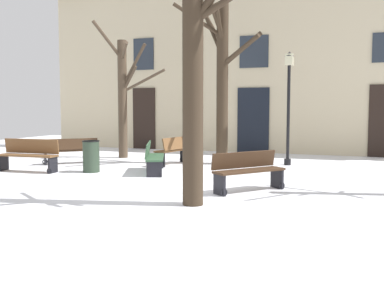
# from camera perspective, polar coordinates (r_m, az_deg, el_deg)

# --- Properties ---
(ground_plane) EXTENTS (29.40, 29.40, 0.00)m
(ground_plane) POSITION_cam_1_polar(r_m,az_deg,el_deg) (10.73, -3.08, -5.30)
(ground_plane) COLOR white
(building_facade) EXTENTS (18.38, 0.60, 7.28)m
(building_facade) POSITION_cam_1_polar(r_m,az_deg,el_deg) (18.72, 7.36, 10.32)
(building_facade) COLOR beige
(building_facade) RESTS_ON ground
(tree_right_of_center) EXTENTS (2.39, 1.86, 5.20)m
(tree_right_of_center) POSITION_cam_1_polar(r_m,az_deg,el_deg) (8.48, 0.11, 11.22)
(tree_right_of_center) COLOR #382B1E
(tree_right_of_center) RESTS_ON ground
(tree_center) EXTENTS (2.38, 1.19, 4.92)m
(tree_center) POSITION_cam_1_polar(r_m,az_deg,el_deg) (16.58, -8.78, 6.37)
(tree_center) COLOR #4C3D2D
(tree_center) RESTS_ON ground
(tree_near_facade) EXTENTS (2.84, 2.12, 5.54)m
(tree_near_facade) POSITION_cam_1_polar(r_m,az_deg,el_deg) (14.70, 3.86, 8.94)
(tree_near_facade) COLOR #382B1E
(tree_near_facade) RESTS_ON ground
(streetlamp) EXTENTS (0.30, 0.30, 3.61)m
(streetlamp) POSITION_cam_1_polar(r_m,az_deg,el_deg) (14.62, 12.24, 6.01)
(streetlamp) COLOR black
(streetlamp) RESTS_ON ground
(litter_bin) EXTENTS (0.50, 0.50, 0.92)m
(litter_bin) POSITION_cam_1_polar(r_m,az_deg,el_deg) (13.14, -12.76, -1.52)
(litter_bin) COLOR #2D3D2D
(litter_bin) RESTS_ON ground
(bench_facing_shops) EXTENTS (0.77, 1.63, 0.91)m
(bench_facing_shops) POSITION_cam_1_polar(r_m,az_deg,el_deg) (14.52, -2.28, -0.77)
(bench_facing_shops) COLOR brown
(bench_facing_shops) RESTS_ON ground
(bench_near_lamp) EXTENTS (1.85, 0.57, 0.95)m
(bench_near_lamp) POSITION_cam_1_polar(r_m,az_deg,el_deg) (13.78, -20.13, -1.28)
(bench_near_lamp) COLOR brown
(bench_near_lamp) RESTS_ON ground
(bench_back_to_back_right) EXTENTS (1.45, 1.63, 0.88)m
(bench_back_to_back_right) POSITION_cam_1_polar(r_m,az_deg,el_deg) (10.01, 7.17, -3.37)
(bench_back_to_back_right) COLOR #3D2819
(bench_back_to_back_right) RESTS_ON ground
(bench_back_to_back_left) EXTENTS (1.58, 1.51, 0.85)m
(bench_back_to_back_left) POSITION_cam_1_polar(r_m,az_deg,el_deg) (15.22, -15.24, -0.79)
(bench_back_to_back_left) COLOR #3D2819
(bench_back_to_back_left) RESTS_ON ground
(bench_by_litter_bin) EXTENTS (1.17, 1.91, 0.86)m
(bench_by_litter_bin) POSITION_cam_1_polar(r_m,az_deg,el_deg) (12.78, -4.97, -1.65)
(bench_by_litter_bin) COLOR #2D4C33
(bench_by_litter_bin) RESTS_ON ground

